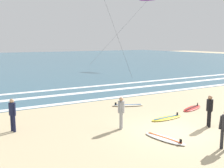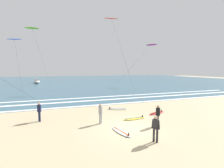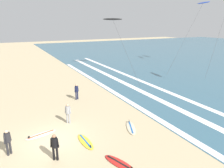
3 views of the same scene
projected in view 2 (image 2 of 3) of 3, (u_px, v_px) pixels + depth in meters
The scene contains 18 objects.
ground_plane at pixel (131, 128), 11.76m from camera, with size 160.00×160.00×0.00m, color tan.
ocean_surface at pixel (71, 81), 61.43m from camera, with size 140.00×90.00×0.01m, color #386075.
wave_foam_shoreline at pixel (107, 104), 19.65m from camera, with size 51.44×0.58×0.01m, color white.
wave_foam_mid_break at pixel (86, 101), 21.71m from camera, with size 55.15×0.73×0.01m, color white.
wave_foam_outer_break at pixel (82, 98), 23.98m from camera, with size 57.16×0.64×0.01m, color white.
surfer_background_far at pixel (158, 114), 12.09m from camera, with size 0.34×0.48×1.60m.
surfer_foreground_main at pixel (156, 126), 9.37m from camera, with size 0.40×0.45×1.60m.
surfer_mid_group at pixel (39, 110), 13.14m from camera, with size 0.32×0.51×1.60m.
surfer_left_far at pixel (101, 112), 12.56m from camera, with size 0.41×0.44×1.60m.
surfboard_left_pile at pixel (134, 118), 13.85m from camera, with size 2.13×0.71×0.25m.
surfboard_near_water at pixel (121, 132), 10.88m from camera, with size 1.04×2.18×0.25m.
surfboard_right_spare at pixel (157, 113), 15.63m from camera, with size 2.18×1.29×0.25m.
surfboard_foreground_flat at pixel (117, 109), 17.18m from camera, with size 2.17×1.38×0.25m.
kite_lime_low_near at pixel (32, 29), 37.19m from camera, with size 5.96×10.39×14.21m.
kite_blue_high_left at pixel (14, 39), 33.49m from camera, with size 4.58×10.35×10.92m.
kite_red_mid_center at pixel (111, 19), 33.85m from camera, with size 4.41×6.77×15.39m.
kite_magenta_far_left at pixel (151, 45), 42.90m from camera, with size 8.19×9.61×11.19m.
offshore_boat at pixel (37, 81), 50.24m from camera, with size 2.60×5.42×2.70m.
Camera 2 is at (-5.00, -10.35, 4.31)m, focal length 25.47 mm.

